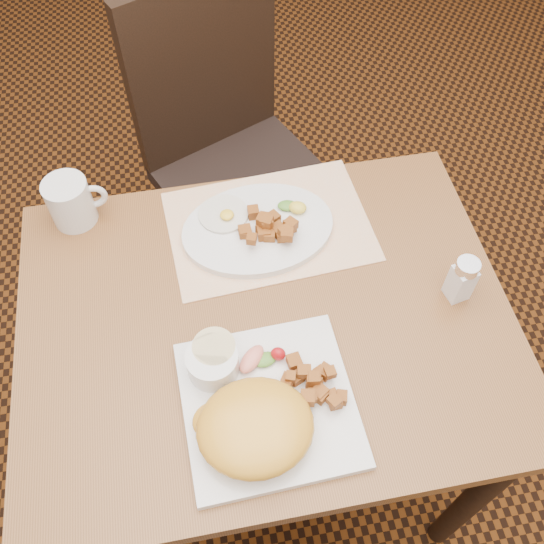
{
  "coord_description": "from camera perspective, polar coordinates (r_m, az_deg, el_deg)",
  "views": [
    {
      "loc": [
        -0.09,
        -0.55,
        1.71
      ],
      "look_at": [
        0.02,
        0.05,
        0.82
      ],
      "focal_mm": 40.0,
      "sensor_mm": 36.0,
      "label": 1
    }
  ],
  "objects": [
    {
      "name": "ground",
      "position": [
        1.8,
        -0.36,
        -16.38
      ],
      "size": [
        8.0,
        8.0,
        0.0
      ],
      "primitive_type": "plane",
      "color": "black",
      "rests_on": "ground"
    },
    {
      "name": "chair_far",
      "position": [
        1.7,
        -3.93,
        11.79
      ],
      "size": [
        0.56,
        0.56,
        0.97
      ],
      "rotation": [
        0.0,
        0.0,
        3.56
      ],
      "color": "black",
      "rests_on": "ground"
    },
    {
      "name": "table",
      "position": [
        1.21,
        -0.51,
        -6.87
      ],
      "size": [
        0.9,
        0.7,
        0.75
      ],
      "color": "brown",
      "rests_on": "ground"
    },
    {
      "name": "garnish_sq",
      "position": [
        1.04,
        -1.07,
        -8.09
      ],
      "size": [
        0.09,
        0.06,
        0.03
      ],
      "color": "#387223",
      "rests_on": "plate_square"
    },
    {
      "name": "coffee_mug",
      "position": [
        1.27,
        -18.37,
        6.3
      ],
      "size": [
        0.12,
        0.09,
        0.1
      ],
      "color": "silver",
      "rests_on": "table"
    },
    {
      "name": "fried_egg",
      "position": [
        1.22,
        -4.55,
        5.46
      ],
      "size": [
        0.1,
        0.1,
        0.02
      ],
      "color": "white",
      "rests_on": "plate_oval"
    },
    {
      "name": "hollandaise_mound",
      "position": [
        0.97,
        -1.7,
        -14.41
      ],
      "size": [
        0.19,
        0.17,
        0.07
      ],
      "color": "gold",
      "rests_on": "plate_square"
    },
    {
      "name": "plate_square",
      "position": [
        1.03,
        -0.32,
        -12.33
      ],
      "size": [
        0.29,
        0.29,
        0.02
      ],
      "primitive_type": "cube",
      "rotation": [
        0.0,
        0.0,
        0.04
      ],
      "color": "silver",
      "rests_on": "table"
    },
    {
      "name": "home_fries_sq",
      "position": [
        1.02,
        3.92,
        -10.41
      ],
      "size": [
        0.11,
        0.11,
        0.04
      ],
      "color": "#9B5219",
      "rests_on": "plate_square"
    },
    {
      "name": "garnish_ov",
      "position": [
        1.23,
        2.04,
        6.16
      ],
      "size": [
        0.06,
        0.05,
        0.02
      ],
      "color": "#387223",
      "rests_on": "plate_oval"
    },
    {
      "name": "salt_shaker",
      "position": [
        1.14,
        17.46,
        -0.63
      ],
      "size": [
        0.05,
        0.05,
        0.1
      ],
      "color": "white",
      "rests_on": "table"
    },
    {
      "name": "placemat",
      "position": [
        1.23,
        -0.28,
        4.35
      ],
      "size": [
        0.42,
        0.31,
        0.0
      ],
      "primitive_type": "cube",
      "rotation": [
        0.0,
        0.0,
        0.07
      ],
      "color": "white",
      "rests_on": "table"
    },
    {
      "name": "home_fries_ov",
      "position": [
        1.18,
        -0.24,
        4.25
      ],
      "size": [
        0.12,
        0.11,
        0.04
      ],
      "color": "#9B5219",
      "rests_on": "plate_oval"
    },
    {
      "name": "ramekin",
      "position": [
        1.03,
        -5.6,
        -8.37
      ],
      "size": [
        0.09,
        0.1,
        0.05
      ],
      "color": "silver",
      "rests_on": "plate_square"
    },
    {
      "name": "plate_oval",
      "position": [
        1.21,
        -1.34,
        4.07
      ],
      "size": [
        0.32,
        0.25,
        0.02
      ],
      "primitive_type": null,
      "rotation": [
        0.0,
        0.0,
        0.07
      ],
      "color": "silver",
      "rests_on": "placemat"
    }
  ]
}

